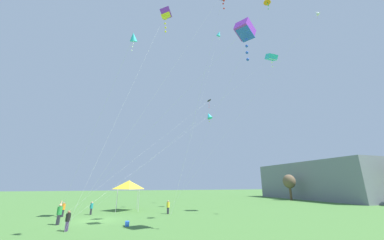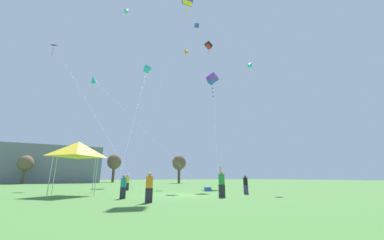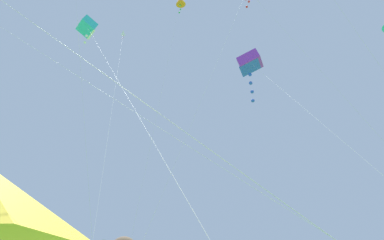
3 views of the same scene
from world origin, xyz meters
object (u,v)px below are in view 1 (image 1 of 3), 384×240
at_px(festival_tent, 129,185).
at_px(kite_black_delta_2, 208,102).
at_px(person_orange_shirt, 63,209).
at_px(kite_cyan_box_5, 271,57).
at_px(kite_purple_box_1, 245,31).
at_px(kite_white_diamond_4, 316,15).
at_px(person_black_shirt, 68,220).
at_px(kite_cyan_diamond_7, 133,38).
at_px(person_teal_shirt, 91,208).
at_px(kite_purple_box_0, 166,14).
at_px(person_yellow_shirt, 168,207).
at_px(kite_cyan_diamond_3, 219,34).
at_px(person_green_shirt, 59,213).
at_px(cooler_box, 127,224).
at_px(kite_cyan_diamond_9, 209,116).
at_px(kite_orange_diamond_10, 267,0).

bearing_deg(festival_tent, kite_black_delta_2, 109.74).
distance_m(person_orange_shirt, kite_cyan_box_5, 33.48).
bearing_deg(kite_purple_box_1, kite_white_diamond_4, 103.02).
height_order(person_black_shirt, kite_cyan_diamond_7, kite_cyan_diamond_7).
relative_size(person_teal_shirt, kite_white_diamond_4, 0.06).
distance_m(festival_tent, kite_purple_box_0, 23.49).
bearing_deg(festival_tent, kite_white_diamond_4, 55.78).
bearing_deg(kite_white_diamond_4, person_yellow_shirt, -120.50).
bearing_deg(person_orange_shirt, kite_cyan_diamond_3, -19.85).
bearing_deg(person_green_shirt, kite_white_diamond_4, -22.54).
xyz_separation_m(person_black_shirt, kite_white_diamond_4, (2.76, 26.90, 24.71)).
relative_size(kite_purple_box_0, kite_cyan_diamond_3, 0.86).
relative_size(cooler_box, person_black_shirt, 0.42).
bearing_deg(kite_black_delta_2, kite_purple_box_1, -13.29).
bearing_deg(person_green_shirt, kite_purple_box_1, -42.09).
xyz_separation_m(person_orange_shirt, kite_purple_box_0, (6.76, 9.52, 23.39)).
xyz_separation_m(festival_tent, person_black_shirt, (12.34, -4.71, -2.59)).
bearing_deg(person_yellow_shirt, person_green_shirt, -178.16).
height_order(person_orange_shirt, person_green_shirt, person_green_shirt).
xyz_separation_m(person_green_shirt, kite_cyan_diamond_3, (-4.84, 19.00, 27.48)).
bearing_deg(kite_cyan_diamond_3, person_black_shirt, -65.23).
distance_m(kite_black_delta_2, kite_cyan_box_5, 15.52).
height_order(kite_white_diamond_4, kite_cyan_diamond_7, kite_white_diamond_4).
bearing_deg(kite_cyan_diamond_9, kite_black_delta_2, 159.58).
height_order(kite_purple_box_0, kite_purple_box_1, kite_purple_box_0).
bearing_deg(person_yellow_shirt, cooler_box, -145.90).
bearing_deg(kite_orange_diamond_10, kite_cyan_diamond_7, -83.38).
bearing_deg(kite_orange_diamond_10, person_orange_shirt, -119.76).
relative_size(cooler_box, kite_cyan_diamond_3, 0.02).
distance_m(person_green_shirt, kite_cyan_diamond_3, 33.76).
bearing_deg(person_yellow_shirt, kite_cyan_box_5, -38.60).
distance_m(kite_black_delta_2, kite_cyan_diamond_9, 7.77).
bearing_deg(person_orange_shirt, kite_purple_box_0, -53.91).
xyz_separation_m(cooler_box, person_yellow_shirt, (-6.69, 4.92, 0.64)).
distance_m(person_black_shirt, person_yellow_shirt, 12.07).
relative_size(festival_tent, kite_black_delta_2, 0.18).
distance_m(cooler_box, kite_purple_box_1, 20.32).
height_order(kite_purple_box_0, kite_cyan_diamond_3, kite_cyan_diamond_3).
xyz_separation_m(kite_purple_box_0, kite_orange_diamond_10, (5.18, 11.36, 0.59)).
height_order(person_green_shirt, kite_orange_diamond_10, kite_orange_diamond_10).
distance_m(person_green_shirt, kite_cyan_diamond_7, 16.83).
xyz_separation_m(person_orange_shirt, kite_orange_diamond_10, (11.94, 20.88, 23.98)).
height_order(kite_white_diamond_4, kite_cyan_box_5, kite_white_diamond_4).
bearing_deg(person_yellow_shirt, kite_black_delta_2, 26.54).
xyz_separation_m(person_yellow_shirt, kite_purple_box_1, (13.39, 4.04, 16.32)).
bearing_deg(person_orange_shirt, person_teal_shirt, -1.36).
relative_size(person_black_shirt, person_yellow_shirt, 0.96).
bearing_deg(person_yellow_shirt, kite_orange_diamond_10, -69.38).
height_order(person_green_shirt, kite_white_diamond_4, kite_white_diamond_4).
distance_m(person_yellow_shirt, kite_cyan_diamond_7, 19.61).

